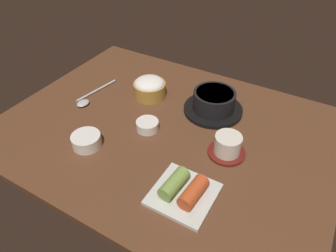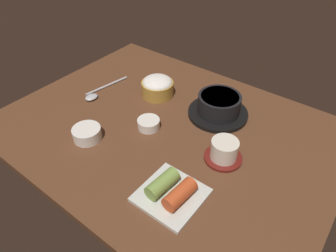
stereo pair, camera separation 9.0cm
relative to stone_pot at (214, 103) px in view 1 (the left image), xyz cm
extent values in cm
cube|color=#56331E|center=(-9.09, -15.25, -4.40)|extent=(100.00, 76.00, 2.00)
cylinder|color=black|center=(0.00, 0.00, -2.76)|extent=(19.25, 19.25, 1.28)
cylinder|color=black|center=(0.00, 0.00, 0.90)|extent=(13.54, 13.54, 6.04)
cylinder|color=#D15619|center=(0.00, 0.00, 3.62)|extent=(11.91, 11.91, 0.60)
cylinder|color=#B78C38|center=(-22.79, -2.77, -0.87)|extent=(11.15, 11.15, 5.05)
ellipsoid|color=white|center=(-22.79, -2.77, 1.65)|extent=(10.26, 10.26, 3.90)
cylinder|color=maroon|center=(11.23, -16.35, -3.00)|extent=(10.51, 10.51, 0.80)
cylinder|color=silver|center=(11.23, -16.35, 0.12)|extent=(7.41, 7.41, 5.43)
cylinder|color=#C6D18C|center=(11.23, -16.35, 2.53)|extent=(6.30, 6.30, 0.40)
cylinder|color=white|center=(-13.60, -18.49, -1.93)|extent=(6.87, 6.87, 2.93)
cylinder|color=#386B2D|center=(-13.60, -18.49, -0.76)|extent=(5.63, 5.63, 0.50)
cube|color=silver|center=(7.61, -35.23, -2.90)|extent=(14.77, 14.77, 1.00)
cylinder|color=#7A9E47|center=(5.03, -35.23, -0.47)|extent=(4.51, 9.13, 3.86)
cylinder|color=#C64C23|center=(10.20, -35.23, -0.47)|extent=(4.50, 9.13, 3.86)
cylinder|color=white|center=(-24.66, -33.29, -1.56)|extent=(8.36, 8.36, 3.67)
cylinder|color=#B73323|center=(-24.66, -33.29, -0.03)|extent=(6.86, 6.86, 0.50)
cylinder|color=#B7B7BC|center=(-40.88, -10.03, -3.00)|extent=(3.82, 17.53, 0.80)
ellipsoid|color=#B7B7BC|center=(-39.36, -18.72, -2.68)|extent=(3.60, 4.68, 1.26)
camera|label=1|loc=(27.71, -77.39, 57.23)|focal=32.76mm
camera|label=2|loc=(35.20, -72.38, 57.23)|focal=32.76mm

